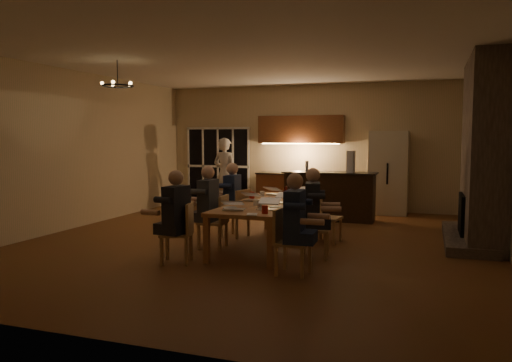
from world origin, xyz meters
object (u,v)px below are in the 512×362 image
(plate_near, at_px, (276,207))
(bar_bottle, at_px, (307,166))
(person_left_mid, at_px, (208,207))
(plate_left, at_px, (230,208))
(chair_left_mid, at_px, (213,222))
(person_right_near, at_px, (295,225))
(dining_table, at_px, (268,224))
(mug_mid, at_px, (286,196))
(chair_right_mid, at_px, (315,229))
(can_cola, at_px, (286,190))
(chair_left_far, at_px, (235,213))
(plate_far, at_px, (303,198))
(refrigerator, at_px, (389,173))
(mug_front, at_px, (256,202))
(standing_person, at_px, (225,174))
(person_left_near, at_px, (177,218))
(chair_right_far, at_px, (328,217))
(mug_back, at_px, (262,194))
(redcup_mid, at_px, (252,195))
(laptop_f, at_px, (302,190))
(chair_left_near, at_px, (176,233))
(redcup_near, at_px, (265,210))
(laptop_e, at_px, (276,189))
(laptop_c, at_px, (254,194))
(bar_blender, at_px, (351,162))
(can_right, at_px, (295,198))
(laptop_a, at_px, (234,202))
(can_silver, at_px, (260,204))
(person_left_far, at_px, (232,200))
(laptop_b, at_px, (268,202))
(bar_island, at_px, (330,196))
(laptop_d, at_px, (284,196))

(plate_near, relative_size, bar_bottle, 0.92)
(person_left_mid, height_order, plate_left, person_left_mid)
(chair_left_mid, distance_m, person_right_near, 2.11)
(dining_table, relative_size, mug_mid, 29.84)
(chair_right_mid, distance_m, can_cola, 2.28)
(chair_left_far, xyz_separation_m, plate_far, (1.26, 0.16, 0.31))
(refrigerator, relative_size, person_left_mid, 1.45)
(chair_left_mid, distance_m, mug_front, 0.85)
(dining_table, height_order, mug_mid, mug_mid)
(refrigerator, relative_size, standing_person, 1.09)
(chair_left_far, height_order, standing_person, standing_person)
(chair_left_far, relative_size, person_left_near, 0.64)
(chair_right_far, relative_size, mug_back, 8.90)
(redcup_mid, distance_m, can_cola, 1.11)
(person_left_near, height_order, redcup_mid, person_left_near)
(can_cola, bearing_deg, chair_left_far, -128.32)
(chair_left_far, relative_size, mug_front, 8.90)
(laptop_f, xyz_separation_m, can_cola, (-0.44, 0.45, -0.05))
(laptop_f, bearing_deg, dining_table, -128.22)
(chair_left_mid, height_order, mug_back, chair_left_mid)
(chair_left_near, bearing_deg, chair_left_mid, 158.76)
(chair_left_far, bearing_deg, can_cola, 157.17)
(chair_left_mid, height_order, redcup_near, chair_left_mid)
(laptop_e, height_order, plate_left, laptop_e)
(laptop_e, distance_m, redcup_near, 2.40)
(mug_mid, bearing_deg, laptop_f, 63.93)
(refrigerator, bearing_deg, laptop_c, -114.61)
(refrigerator, xyz_separation_m, bar_blender, (-0.70, -1.41, 0.32))
(person_left_near, bearing_deg, can_right, 153.89)
(standing_person, bearing_deg, laptop_a, 124.45)
(can_cola, xyz_separation_m, plate_far, (0.53, -0.75, -0.05))
(refrigerator, bearing_deg, mug_back, -119.03)
(can_silver, bearing_deg, person_left_far, 127.24)
(mug_back, relative_size, redcup_near, 0.83)
(laptop_b, xyz_separation_m, laptop_c, (-0.56, 0.96, 0.00))
(person_right_near, distance_m, can_cola, 3.27)
(standing_person, distance_m, plate_left, 5.15)
(plate_near, bearing_deg, laptop_b, -102.32)
(dining_table, distance_m, bar_island, 3.06)
(person_left_mid, bearing_deg, laptop_a, 51.24)
(can_silver, relative_size, bar_blender, 0.25)
(dining_table, distance_m, laptop_b, 1.01)
(plate_left, bearing_deg, chair_left_near, -132.23)
(person_left_near, height_order, mug_front, person_left_near)
(chair_right_far, xyz_separation_m, plate_near, (-0.57, -1.22, 0.31))
(laptop_d, height_order, can_silver, laptop_d)
(chair_right_far, height_order, laptop_e, laptop_e)
(plate_far, bearing_deg, redcup_near, -92.37)
(person_left_mid, bearing_deg, can_cola, 157.46)
(standing_person, bearing_deg, laptop_e, 139.20)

